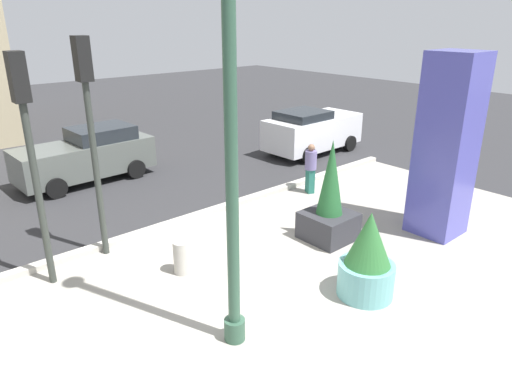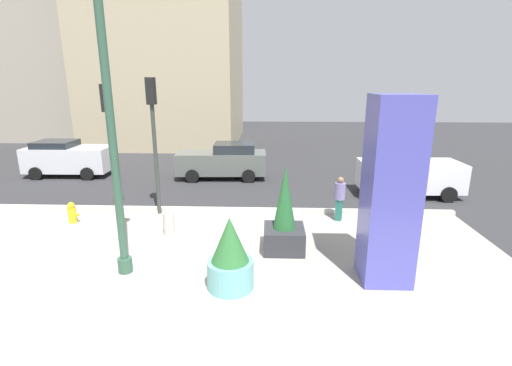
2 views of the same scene
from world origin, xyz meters
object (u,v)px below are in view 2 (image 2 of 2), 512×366
Objects in this scene: traffic_light_far_side at (110,130)px; pedestrian_on_sidewalk at (340,197)px; art_pillar_blue at (391,192)px; lamp_post at (111,131)px; traffic_light_corner at (153,125)px; potted_plant_by_pillar at (284,220)px; potted_plant_mid_plaza at (230,257)px; car_intersection at (408,175)px; car_curb_west at (68,158)px; concrete_bollard at (169,224)px; fire_hydrant at (72,213)px; car_curb_east at (223,161)px.

traffic_light_far_side reaches higher than pedestrian_on_sidewalk.
lamp_post is at bearing 179.36° from art_pillar_blue.
pedestrian_on_sidewalk is at bearing 0.09° from traffic_light_far_side.
art_pillar_blue is at bearing -32.77° from traffic_light_corner.
potted_plant_mid_plaza is at bearing -122.49° from potted_plant_by_pillar.
car_curb_west reaches higher than car_intersection.
potted_plant_mid_plaza is 3.86m from concrete_bollard.
pedestrian_on_sidewalk is (7.87, 0.01, -2.27)m from traffic_light_far_side.
lamp_post is 9.98× the size of concrete_bollard.
car_curb_west reaches higher than concrete_bollard.
concrete_bollard is (-6.03, 2.52, -1.88)m from art_pillar_blue.
pedestrian_on_sidewalk is at bearing 32.61° from lamp_post.
potted_plant_by_pillar reaches higher than car_intersection.
potted_plant_by_pillar is 6.73m from traffic_light_far_side.
art_pillar_blue is 6.00× the size of fire_hydrant.
pedestrian_on_sidewalk is at bearing -24.87° from car_curb_west.
concrete_bollard is 3.84m from traffic_light_far_side.
potted_plant_mid_plaza is 0.43× the size of car_curb_west.
car_curb_west is at bearing 138.83° from traffic_light_corner.
potted_plant_mid_plaza is at bearing -131.53° from car_intersection.
lamp_post is 1.69× the size of car_curb_east.
traffic_light_far_side is at bearing -161.33° from traffic_light_corner.
lamp_post is 5.60m from fire_hydrant.
car_intersection is 0.94× the size of car_curb_east.
car_curb_west is at bearing 178.47° from car_curb_east.
potted_plant_by_pillar is at bearing -71.42° from car_curb_east.
car_curb_east is at bearing 117.97° from art_pillar_blue.
lamp_post is at bearing -160.49° from potted_plant_by_pillar.
car_curb_east is (4.48, 6.30, 0.51)m from fire_hydrant.
lamp_post reaches higher than traffic_light_corner.
potted_plant_mid_plaza reaches higher than car_intersection.
concrete_bollard is at bearing 78.37° from lamp_post.
lamp_post is 4.04m from potted_plant_mid_plaza.
traffic_light_far_side is (1.36, 0.59, 2.77)m from fire_hydrant.
lamp_post reaches higher than concrete_bollard.
fire_hydrant is (-7.22, 1.85, -0.54)m from potted_plant_by_pillar.
lamp_post is 4.75× the size of pedestrian_on_sidewalk.
fire_hydrant is at bearing 160.61° from art_pillar_blue.
potted_plant_mid_plaza is 7.10m from fire_hydrant.
concrete_bollard is 0.15× the size of traffic_light_corner.
fire_hydrant is 7.75m from car_curb_east.
traffic_light_corner reaches higher than car_intersection.
car_intersection is (12.65, 3.68, 0.55)m from fire_hydrant.
fire_hydrant is (-3.10, 3.32, -3.28)m from lamp_post.
lamp_post is 1.61× the size of traffic_light_far_side.
lamp_post is 4.31m from traffic_light_far_side.
traffic_light_far_side reaches higher than art_pillar_blue.
pedestrian_on_sidewalk is (6.50, -0.45, -2.41)m from traffic_light_corner.
car_intersection is (6.76, 7.64, 0.12)m from potted_plant_mid_plaza.
fire_hydrant is 0.18× the size of car_intersection.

